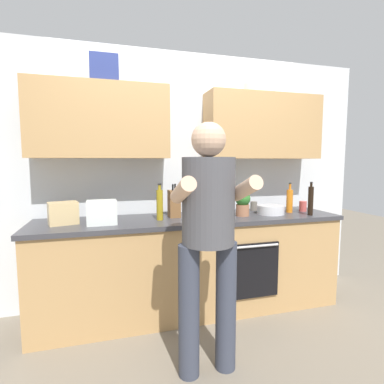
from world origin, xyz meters
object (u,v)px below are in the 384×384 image
bottle_syrup (198,204)px  knife_block (174,204)px  bottle_soy (311,200)px  person_standing (208,229)px  grocery_bag_bread (63,213)px  bottle_juice (290,201)px  potted_herb (243,203)px  mixing_bowl (270,210)px  cup_stoneware (254,206)px  bottle_water (208,206)px  grocery_bag_produce (102,212)px  cup_ceramic (303,206)px  cup_tea (213,211)px  bottle_oil (160,204)px

bottle_syrup → knife_block: bearing=159.2°
bottle_soy → knife_block: bearing=168.1°
person_standing → grocery_bag_bread: person_standing is taller
bottle_juice → potted_herb: bearing=-175.4°
mixing_bowl → cup_stoneware: bearing=104.6°
bottle_water → knife_block: bearing=145.1°
bottle_juice → grocery_bag_produce: size_ratio=1.27×
bottle_syrup → cup_ceramic: size_ratio=2.88×
grocery_bag_bread → bottle_syrup: bearing=-0.6°
knife_block → bottle_water: bearing=-34.9°
bottle_water → cup_tea: size_ratio=3.16×
bottle_juice → cup_ceramic: (0.18, 0.03, -0.07)m
bottle_water → bottle_oil: (-0.42, 0.08, 0.02)m
person_standing → cup_stoneware: (0.87, 1.05, -0.04)m
bottle_soy → cup_stoneware: (-0.40, 0.40, -0.10)m
person_standing → bottle_oil: bearing=102.4°
bottle_juice → potted_herb: bottle_juice is taller
bottle_oil → bottle_soy: bearing=-6.4°
bottle_water → grocery_bag_bread: (-1.23, 0.12, -0.03)m
cup_stoneware → cup_tea: cup_stoneware is taller
cup_stoneware → potted_herb: (-0.25, -0.25, 0.08)m
cup_tea → knife_block: (-0.37, 0.04, 0.08)m
person_standing → mixing_bowl: bearing=41.2°
mixing_bowl → bottle_oil: bearing=-179.8°
bottle_syrup → grocery_bag_produce: (-0.86, -0.08, -0.03)m
bottle_water → bottle_soy: bottle_soy is taller
person_standing → bottle_syrup: bearing=77.4°
bottle_juice → bottle_soy: bearing=-61.5°
cup_ceramic → grocery_bag_produce: bearing=-177.1°
bottle_syrup → grocery_bag_bread: size_ratio=1.33×
bottle_oil → grocery_bag_bread: (-0.80, 0.04, -0.05)m
bottle_soy → cup_tea: (-0.92, 0.23, -0.10)m
cup_ceramic → cup_tea: (-1.00, 0.01, -0.01)m
bottle_syrup → cup_tea: bearing=13.8°
bottle_juice → grocery_bag_bread: size_ratio=1.34×
cup_stoneware → knife_block: 0.91m
bottle_soy → cup_ceramic: (0.08, 0.22, -0.09)m
person_standing → cup_tea: bearing=68.6°
person_standing → knife_block: 0.92m
cup_ceramic → person_standing: bearing=-147.2°
person_standing → bottle_water: 0.78m
bottle_oil → knife_block: bearing=35.8°
bottle_juice → knife_block: size_ratio=0.98×
person_standing → bottle_oil: person_standing is taller
cup_stoneware → potted_herb: bearing=-134.6°
bottle_soy → bottle_oil: 1.46m
person_standing → mixing_bowl: person_standing is taller
person_standing → cup_tea: person_standing is taller
cup_stoneware → potted_herb: size_ratio=0.40×
bottle_oil → mixing_bowl: (1.11, 0.00, -0.10)m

